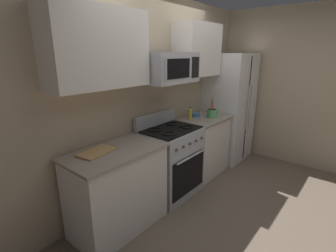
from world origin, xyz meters
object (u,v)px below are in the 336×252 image
object	(u,v)px
refrigerator	(229,108)
prep_bowl	(195,114)
bottle_oil	(190,113)
utensil_crock	(212,113)
range_oven	(171,161)
microwave	(169,68)
cutting_board	(97,152)

from	to	relation	value
refrigerator	prep_bowl	distance (m)	0.86
refrigerator	bottle_oil	xyz separation A→B (m)	(-1.00, 0.16, 0.06)
utensil_crock	bottle_oil	bearing A→B (deg)	139.70
range_oven	microwave	xyz separation A→B (m)	(-0.00, 0.03, 1.22)
range_oven	prep_bowl	size ratio (longest dim) A/B	6.90
range_oven	utensil_crock	xyz separation A→B (m)	(0.91, -0.09, 0.51)
refrigerator	utensil_crock	distance (m)	0.74
range_oven	microwave	world-z (taller)	microwave
utensil_crock	prep_bowl	world-z (taller)	utensil_crock
utensil_crock	cutting_board	bearing A→B (deg)	174.88
microwave	range_oven	bearing A→B (deg)	-89.96
prep_bowl	utensil_crock	bearing A→B (deg)	-63.51
cutting_board	utensil_crock	bearing A→B (deg)	-5.12
refrigerator	microwave	distance (m)	1.81
range_oven	refrigerator	xyz separation A→B (m)	(1.64, -0.02, 0.46)
prep_bowl	microwave	bearing A→B (deg)	-171.51
cutting_board	microwave	bearing A→B (deg)	-3.41
range_oven	cutting_board	size ratio (longest dim) A/B	2.98
microwave	bottle_oil	bearing A→B (deg)	10.07
microwave	utensil_crock	world-z (taller)	microwave
range_oven	refrigerator	bearing A→B (deg)	-0.60
utensil_crock	prep_bowl	distance (m)	0.26
refrigerator	bottle_oil	distance (m)	1.02
range_oven	microwave	bearing A→B (deg)	90.04
refrigerator	microwave	bearing A→B (deg)	178.51
utensil_crock	prep_bowl	bearing A→B (deg)	116.49
utensil_crock	cutting_board	distance (m)	1.99
range_oven	cutting_board	bearing A→B (deg)	175.22
microwave	bottle_oil	size ratio (longest dim) A/B	4.23
cutting_board	prep_bowl	distance (m)	1.86
refrigerator	cutting_board	size ratio (longest dim) A/B	5.10
microwave	cutting_board	size ratio (longest dim) A/B	2.06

